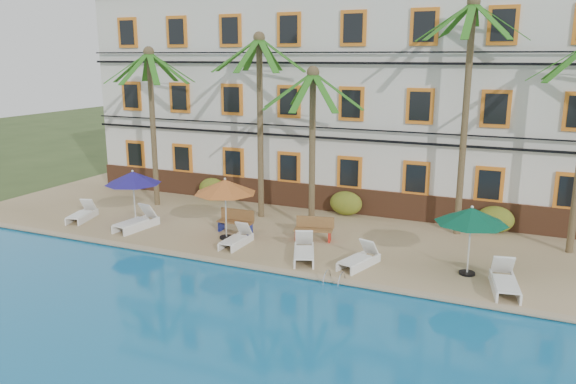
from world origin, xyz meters
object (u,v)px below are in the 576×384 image
at_px(lounger_a, 82,214).
at_px(bench_right, 314,228).
at_px(umbrella_blue, 133,178).
at_px(lounger_d, 304,251).
at_px(lounger_b, 137,221).
at_px(lounger_c, 237,239).
at_px(lounger_f, 505,281).
at_px(palm_a, 152,105).
at_px(umbrella_green, 471,216).
at_px(umbrella_red, 225,187).
at_px(pool_ladder, 334,282).
at_px(lounger_e, 359,259).
at_px(bench_left, 236,221).
at_px(palm_d, 467,89).
at_px(palm_b, 260,101).
at_px(palm_c, 312,126).

height_order(lounger_a, bench_right, bench_right).
bearing_deg(umbrella_blue, lounger_d, -7.13).
distance_m(lounger_a, lounger_b, 3.06).
relative_size(lounger_a, lounger_d, 0.91).
height_order(lounger_c, lounger_f, lounger_f).
xyz_separation_m(palm_a, umbrella_green, (14.89, -3.25, -2.81)).
distance_m(umbrella_red, bench_right, 3.82).
bearing_deg(pool_ladder, umbrella_blue, 165.28).
distance_m(umbrella_red, lounger_b, 4.46).
bearing_deg(lounger_c, lounger_d, -6.40).
bearing_deg(bench_right, lounger_d, -77.78).
bearing_deg(palm_a, lounger_e, -19.23).
distance_m(umbrella_green, bench_left, 9.45).
height_order(umbrella_green, pool_ladder, umbrella_green).
xyz_separation_m(palm_a, lounger_c, (6.47, -3.75, -4.56)).
height_order(palm_d, bench_right, palm_d).
height_order(palm_a, lounger_e, palm_a).
bearing_deg(umbrella_red, lounger_d, -13.63).
distance_m(umbrella_blue, lounger_c, 5.67).
bearing_deg(bench_right, umbrella_red, -159.39).
bearing_deg(palm_a, umbrella_blue, -69.61).
bearing_deg(umbrella_green, palm_d, 101.68).
bearing_deg(lounger_f, bench_left, 169.58).
relative_size(umbrella_red, lounger_c, 1.42).
height_order(lounger_f, bench_left, lounger_f).
distance_m(umbrella_red, bench_left, 1.88).
xyz_separation_m(palm_b, lounger_d, (3.81, -4.25, -4.85)).
bearing_deg(bench_right, lounger_f, -17.11).
height_order(umbrella_blue, pool_ladder, umbrella_blue).
xyz_separation_m(lounger_c, lounger_d, (2.91, -0.33, 0.04)).
height_order(umbrella_green, lounger_a, umbrella_green).
distance_m(palm_d, bench_right, 8.00).
xyz_separation_m(umbrella_green, lounger_e, (-3.49, -0.73, -1.74)).
xyz_separation_m(lounger_a, lounger_f, (17.53, -0.69, 0.03)).
relative_size(lounger_a, bench_right, 1.21).
height_order(lounger_e, bench_left, bench_left).
bearing_deg(umbrella_green, umbrella_blue, 179.15).
height_order(umbrella_blue, bench_right, umbrella_blue).
distance_m(palm_c, lounger_b, 8.34).
distance_m(umbrella_blue, lounger_f, 15.11).
distance_m(palm_c, umbrella_green, 7.35).
relative_size(palm_d, lounger_d, 4.45).
relative_size(umbrella_green, bench_left, 1.56).
height_order(palm_c, lounger_a, palm_c).
bearing_deg(lounger_b, palm_d, 20.88).
relative_size(lounger_d, lounger_e, 1.09).
height_order(umbrella_red, lounger_c, umbrella_red).
height_order(umbrella_red, bench_right, umbrella_red).
bearing_deg(lounger_e, lounger_f, -2.38).
relative_size(palm_c, palm_d, 0.72).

